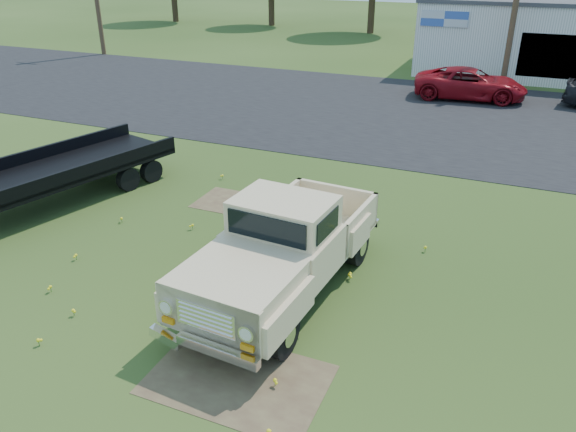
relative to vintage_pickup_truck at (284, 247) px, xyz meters
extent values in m
plane|color=#274014|center=(-1.15, 0.19, -1.09)|extent=(140.00, 140.00, 0.00)
cube|color=black|center=(-1.15, 15.19, -1.09)|extent=(90.00, 14.00, 0.02)
cube|color=brown|center=(0.35, -2.81, -1.09)|extent=(3.00, 2.00, 0.01)
cube|color=brown|center=(-3.15, 3.69, -1.09)|extent=(2.20, 1.60, 0.01)
cube|color=beige|center=(4.85, 27.19, 0.91)|extent=(14.00, 8.00, 4.00)
cube|color=black|center=(4.85, 23.24, 0.51)|extent=(3.00, 0.10, 2.20)
cube|color=silver|center=(-0.65, 23.14, 2.11)|extent=(2.50, 0.08, 0.80)
cylinder|color=#3A281A|center=(-29.15, 40.19, 0.71)|extent=(0.56, 0.56, 3.60)
cylinder|color=#3A281A|center=(-19.15, 41.19, 0.53)|extent=(0.56, 0.56, 3.24)
cylinder|color=#3A281A|center=(-9.15, 39.69, 0.89)|extent=(0.56, 0.56, 3.96)
cylinder|color=#3A281A|center=(0.85, 40.69, 0.80)|extent=(0.56, 0.56, 3.78)
imported|color=maroon|center=(1.52, 19.04, -0.37)|extent=(5.43, 2.88, 1.45)
camera|label=1|loc=(4.06, -9.31, 5.58)|focal=35.00mm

